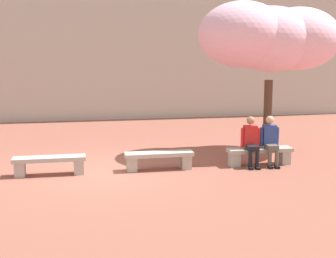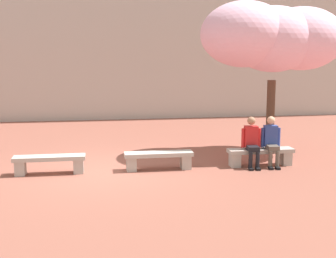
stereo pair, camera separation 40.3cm
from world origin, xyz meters
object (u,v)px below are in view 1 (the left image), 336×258
object	(u,v)px
person_seated_right	(270,139)
cherry_tree_main	(269,38)
stone_bench_near_east	(260,154)
person_seated_left	(251,139)
stone_bench_near_west	(49,163)
stone_bench_center	(159,158)

from	to	relation	value
person_seated_right	cherry_tree_main	bearing A→B (deg)	71.16
stone_bench_near_east	person_seated_left	xyz separation A→B (m)	(-0.27, -0.05, 0.40)
stone_bench_near_west	stone_bench_center	size ratio (longest dim) A/B	1.00
person_seated_left	stone_bench_near_east	bearing A→B (deg)	11.07
stone_bench_near_east	cherry_tree_main	size ratio (longest dim) A/B	0.40
stone_bench_near_east	person_seated_right	xyz separation A→B (m)	(0.26, -0.05, 0.40)
stone_bench_near_east	cherry_tree_main	distance (m)	3.46
stone_bench_near_west	stone_bench_center	bearing A→B (deg)	0.00
stone_bench_near_west	cherry_tree_main	bearing A→B (deg)	13.46
stone_bench_near_west	person_seated_left	xyz separation A→B (m)	(5.09, -0.05, 0.40)
stone_bench_center	stone_bench_near_east	size ratio (longest dim) A/B	1.00
stone_bench_center	cherry_tree_main	size ratio (longest dim) A/B	0.40
stone_bench_near_east	cherry_tree_main	bearing A→B (deg)	62.13
person_seated_left	cherry_tree_main	world-z (taller)	cherry_tree_main
stone_bench_near_west	person_seated_left	bearing A→B (deg)	-0.60
person_seated_right	cherry_tree_main	distance (m)	3.09
stone_bench_near_east	stone_bench_center	bearing A→B (deg)	180.00
person_seated_right	cherry_tree_main	world-z (taller)	cherry_tree_main
stone_bench_near_west	stone_bench_near_east	size ratio (longest dim) A/B	1.00
stone_bench_center	stone_bench_near_east	world-z (taller)	same
stone_bench_center	person_seated_left	size ratio (longest dim) A/B	1.34
stone_bench_near_west	cherry_tree_main	distance (m)	7.00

